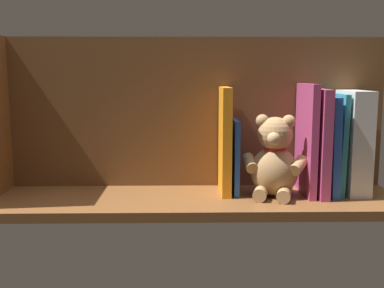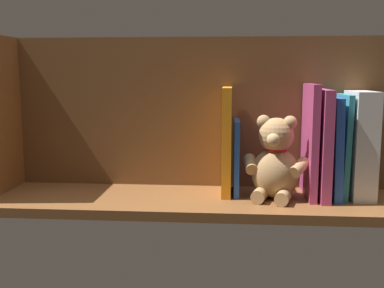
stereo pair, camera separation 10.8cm
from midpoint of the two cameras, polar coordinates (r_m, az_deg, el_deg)
The scene contains 10 objects.
ground_plane at distance 110.39cm, azimuth -2.81°, elevation -6.98°, with size 97.39×26.73×2.20cm, color brown.
shelf_back_panel at distance 117.86cm, azimuth -2.72°, elevation 3.86°, with size 97.39×1.50×37.63cm, color brown.
dictionary_thick_white at distance 116.07cm, azimuth 16.74°, elevation 0.21°, with size 5.17×13.68×24.66cm, color silver.
book_0 at distance 115.40cm, azimuth 14.81°, elevation 0.06°, with size 1.25×13.01×23.91cm, color teal.
book_1 at distance 114.08cm, azimuth 13.82°, elevation -0.17°, with size 1.85×14.62×23.28cm, color blue.
book_2 at distance 112.59cm, azimuth 12.58°, elevation 0.23°, with size 2.21×16.04×25.10cm, color #B23F72.
book_3 at distance 112.28cm, azimuth 11.23°, elevation 0.56°, with size 1.67×15.28×26.29cm, color #B23F72.
teddy_bear at distance 108.99cm, azimuth 7.33°, elevation -2.07°, with size 15.08×14.28×19.27cm.
book_4 at distance 112.16cm, azimuth 2.54°, elevation -1.50°, with size 1.22×12.11×17.76cm, color blue.
book_5 at distance 111.03cm, azimuth 1.32°, elevation 0.42°, with size 2.18×12.90×25.46cm, color orange.
Camera 1 is at (2.00, 106.46, 28.51)cm, focal length 43.40 mm.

